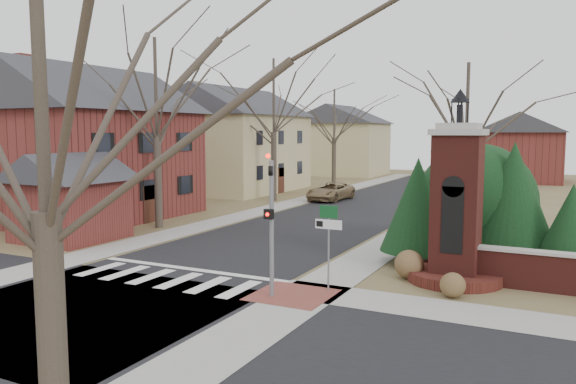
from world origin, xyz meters
The scene contains 29 objects.
ground centered at (0.00, 0.00, 0.00)m, with size 120.00×120.00×0.00m, color brown.
main_street centered at (0.00, 22.00, 0.01)m, with size 8.00×70.00×0.01m, color black.
cross_street centered at (0.00, -3.00, 0.01)m, with size 120.00×8.00×0.01m, color black.
crosswalk_zone centered at (0.00, 0.80, 0.01)m, with size 8.00×2.20×0.02m, color silver.
stop_bar centered at (0.00, 2.30, 0.01)m, with size 8.00×0.35×0.02m, color silver.
sidewalk_right_main centered at (5.20, 22.00, 0.01)m, with size 2.00×60.00×0.02m, color gray.
sidewalk_left centered at (-5.20, 22.00, 0.01)m, with size 2.00×60.00×0.02m, color gray.
curb_apron centered at (4.80, 1.00, 0.01)m, with size 2.40×2.40×0.02m, color brown.
traffic_signal_pole centered at (4.30, 0.57, 2.59)m, with size 0.28×0.41×4.50m.
sign_post centered at (5.59, 1.99, 1.95)m, with size 0.90×0.07×2.75m.
brick_gate_monument centered at (9.00, 4.99, 2.17)m, with size 3.20×3.20×6.47m.
house_brick_left centered at (-13.01, 9.99, 4.66)m, with size 9.80×11.80×9.42m.
house_stucco_left centered at (-13.50, 27.00, 4.59)m, with size 9.80×12.80×9.28m.
garage_left centered at (-8.52, 4.49, 2.24)m, with size 4.80×4.80×4.29m.
house_distant_left centered at (-12.01, 48.00, 4.25)m, with size 10.80×8.80×8.53m.
house_distant_right centered at (7.99, 47.99, 3.65)m, with size 8.80×8.80×7.30m.
evergreen_near centered at (7.20, 7.00, 2.30)m, with size 2.80×2.80×4.10m.
evergreen_mid centered at (10.50, 8.20, 2.60)m, with size 3.40×3.40×4.70m.
evergreen_far centered at (12.50, 7.20, 1.90)m, with size 2.40×2.40×3.30m.
evergreen_mass centered at (9.00, 9.50, 2.40)m, with size 4.80×4.80×4.80m, color black.
bare_tree_0 centered at (-7.00, 9.00, 7.70)m, with size 8.05×8.05×11.15m.
bare_tree_1 centered at (-7.00, 22.00, 8.03)m, with size 8.40×8.40×11.64m.
bare_tree_2 centered at (-7.50, 35.00, 7.03)m, with size 7.35×7.35×10.19m.
bare_tree_3 centered at (7.50, 16.00, 6.69)m, with size 7.00×7.00×9.70m.
bare_tree_4 centered at (6.00, -9.00, 6.35)m, with size 6.65×6.65×9.21m.
pickup_truck centered at (-3.40, 24.15, 0.67)m, with size 2.21×4.80×1.33m, color olive.
distant_car centered at (1.60, 38.14, 0.67)m, with size 1.42×4.07×1.34m, color #2C2F33.
dry_shrub_left centered at (7.54, 4.60, 0.50)m, with size 1.01×1.01×1.01m, color brown.
dry_shrub_right centered at (9.30, 3.00, 0.39)m, with size 0.78×0.78×0.78m, color brown.
Camera 1 is at (12.28, -14.24, 5.06)m, focal length 35.00 mm.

